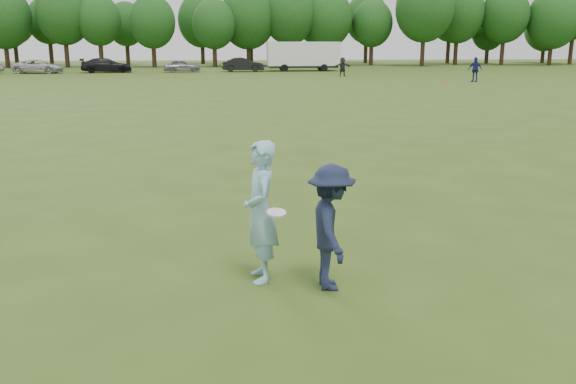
# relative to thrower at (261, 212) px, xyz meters

# --- Properties ---
(ground) EXTENTS (200.00, 200.00, 0.00)m
(ground) POSITION_rel_thrower_xyz_m (-0.05, -0.46, -1.02)
(ground) COLOR #334D15
(ground) RESTS_ON ground
(thrower) EXTENTS (0.56, 0.79, 2.04)m
(thrower) POSITION_rel_thrower_xyz_m (0.00, 0.00, 0.00)
(thrower) COLOR #8ABCD5
(thrower) RESTS_ON ground
(defender) EXTENTS (0.66, 1.15, 1.77)m
(defender) POSITION_rel_thrower_xyz_m (0.95, -0.39, -0.14)
(defender) COLOR #1A213A
(defender) RESTS_ON ground
(player_far_b) EXTENTS (1.20, 1.18, 2.03)m
(player_far_b) POSITION_rel_thrower_xyz_m (20.21, 41.23, -0.01)
(player_far_b) COLOR navy
(player_far_b) RESTS_ON ground
(player_far_d) EXTENTS (1.68, 0.63, 1.78)m
(player_far_d) POSITION_rel_thrower_xyz_m (10.79, 50.24, -0.13)
(player_far_d) COLOR #252525
(player_far_d) RESTS_ON ground
(car_c) EXTENTS (5.19, 2.65, 1.40)m
(car_c) POSITION_rel_thrower_xyz_m (-19.82, 58.84, -0.32)
(car_c) COLOR #BDBCC2
(car_c) RESTS_ON ground
(car_d) EXTENTS (5.52, 2.85, 1.53)m
(car_d) POSITION_rel_thrower_xyz_m (-12.99, 59.50, -0.26)
(car_d) COLOR black
(car_d) RESTS_ON ground
(car_e) EXTENTS (4.13, 2.11, 1.35)m
(car_e) POSITION_rel_thrower_xyz_m (-5.05, 59.73, -0.35)
(car_e) COLOR gray
(car_e) RESTS_ON ground
(car_f) EXTENTS (4.61, 1.67, 1.51)m
(car_f) POSITION_rel_thrower_xyz_m (1.58, 59.92, -0.26)
(car_f) COLOR black
(car_f) RESTS_ON ground
(field_cone) EXTENTS (0.28, 0.28, 0.30)m
(field_cone) POSITION_rel_thrower_xyz_m (17.24, 40.25, -0.87)
(field_cone) COLOR #DC4D0B
(field_cone) RESTS_ON ground
(disc_in_play) EXTENTS (0.29, 0.29, 0.09)m
(disc_in_play) POSITION_rel_thrower_xyz_m (0.20, -0.31, 0.07)
(disc_in_play) COLOR white
(disc_in_play) RESTS_ON ground
(cargo_trailer) EXTENTS (9.00, 2.75, 3.20)m
(cargo_trailer) POSITION_rel_thrower_xyz_m (8.30, 60.83, 0.75)
(cargo_trailer) COLOR white
(cargo_trailer) RESTS_ON ground
(treeline) EXTENTS (130.35, 18.39, 11.74)m
(treeline) POSITION_rel_thrower_xyz_m (2.76, 76.44, 5.24)
(treeline) COLOR #332114
(treeline) RESTS_ON ground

